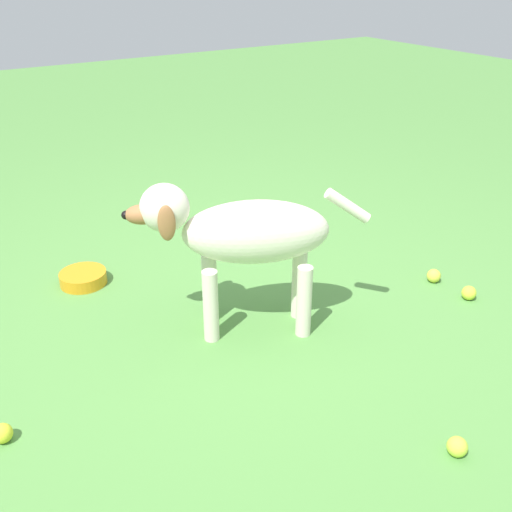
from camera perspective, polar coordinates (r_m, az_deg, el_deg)
The scene contains 7 objects.
ground at distance 2.50m, azimuth -1.17°, elevation -7.51°, with size 14.00×14.00×0.00m, color #548C42.
dog at distance 2.34m, azimuth -1.37°, elevation 2.01°, with size 0.87×0.51×0.65m.
tennis_ball_0 at distance 2.07m, azimuth 18.59°, elevation -16.81°, with size 0.07×0.07×0.07m, color #C1E23D.
tennis_ball_1 at distance 2.17m, azimuth -22.98°, elevation -15.26°, with size 0.07×0.07×0.07m, color yellow.
tennis_ball_2 at distance 2.99m, azimuth 16.55°, elevation -1.81°, with size 0.07×0.07×0.07m, color #D0D240.
tennis_ball_3 at distance 2.89m, azimuth 19.59°, elevation -3.32°, with size 0.07×0.07×0.07m, color #C7E138.
water_bowl at distance 2.97m, azimuth -16.12°, elevation -2.01°, with size 0.22×0.22×0.06m, color orange.
Camera 1 is at (1.07, 1.76, 1.42)m, focal length 42.05 mm.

